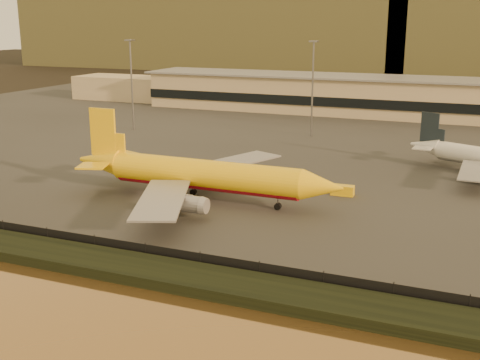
% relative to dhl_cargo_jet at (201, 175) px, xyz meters
% --- Properties ---
extents(ground, '(900.00, 900.00, 0.00)m').
position_rel_dhl_cargo_jet_xyz_m(ground, '(11.23, -14.37, -4.71)').
color(ground, black).
rests_on(ground, ground).
extents(embankment, '(320.00, 7.00, 1.40)m').
position_rel_dhl_cargo_jet_xyz_m(embankment, '(11.23, -31.37, -4.01)').
color(embankment, black).
rests_on(embankment, ground).
extents(tarmac, '(320.00, 220.00, 0.20)m').
position_rel_dhl_cargo_jet_xyz_m(tarmac, '(11.23, 80.63, -4.61)').
color(tarmac, '#2D2D2D').
rests_on(tarmac, ground).
extents(perimeter_fence, '(300.00, 0.05, 2.20)m').
position_rel_dhl_cargo_jet_xyz_m(perimeter_fence, '(11.23, -27.37, -3.41)').
color(perimeter_fence, black).
rests_on(perimeter_fence, tarmac).
extents(terminal_building, '(202.00, 25.00, 12.60)m').
position_rel_dhl_cargo_jet_xyz_m(terminal_building, '(-3.29, 111.18, 1.54)').
color(terminal_building, tan).
rests_on(terminal_building, tarmac).
extents(apron_light_masts, '(152.20, 12.20, 25.40)m').
position_rel_dhl_cargo_jet_xyz_m(apron_light_masts, '(26.23, 60.63, 10.99)').
color(apron_light_masts, slate).
rests_on(apron_light_masts, tarmac).
extents(distant_hills, '(470.00, 160.00, 70.00)m').
position_rel_dhl_cargo_jet_xyz_m(distant_hills, '(-9.51, 325.63, 26.68)').
color(distant_hills, brown).
rests_on(distant_hills, ground).
extents(dhl_cargo_jet, '(50.36, 49.56, 15.10)m').
position_rel_dhl_cargo_jet_xyz_m(dhl_cargo_jet, '(0.00, 0.00, 0.00)').
color(dhl_cargo_jet, yellow).
rests_on(dhl_cargo_jet, tarmac).
extents(gse_vehicle_yellow, '(4.11, 1.93, 1.83)m').
position_rel_dhl_cargo_jet_xyz_m(gse_vehicle_yellow, '(22.25, 12.45, -3.59)').
color(gse_vehicle_yellow, yellow).
rests_on(gse_vehicle_yellow, tarmac).
extents(gse_vehicle_white, '(3.98, 2.06, 1.73)m').
position_rel_dhl_cargo_jet_xyz_m(gse_vehicle_white, '(1.83, 20.30, -3.65)').
color(gse_vehicle_white, silver).
rests_on(gse_vehicle_white, tarmac).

